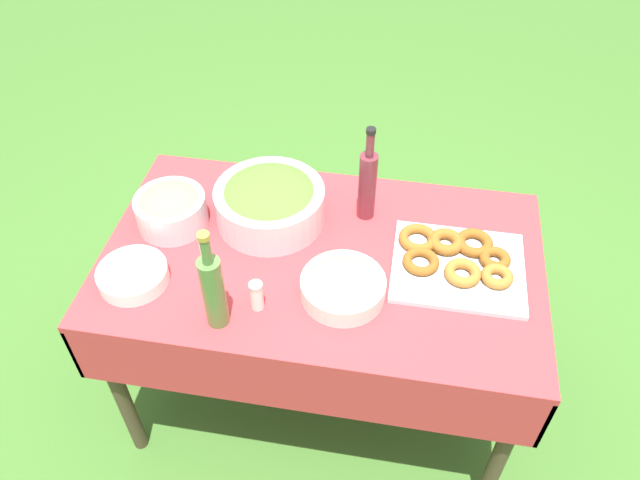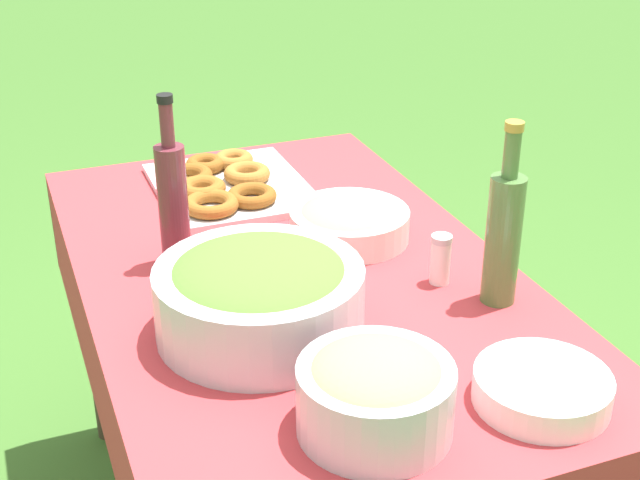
# 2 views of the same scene
# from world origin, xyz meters

# --- Properties ---
(picnic_table) EXTENTS (1.33, 0.79, 0.75)m
(picnic_table) POSITION_xyz_m (0.00, 0.00, 0.64)
(picnic_table) COLOR #B73338
(picnic_table) RESTS_ON ground_plane
(salad_bowl) EXTENTS (0.35, 0.35, 0.14)m
(salad_bowl) POSITION_xyz_m (-0.19, 0.13, 0.82)
(salad_bowl) COLOR silver
(salad_bowl) RESTS_ON picnic_table
(pasta_bowl) EXTENTS (0.24, 0.24, 0.08)m
(pasta_bowl) POSITION_xyz_m (0.08, -0.15, 0.79)
(pasta_bowl) COLOR silver
(pasta_bowl) RESTS_ON picnic_table
(donut_platter) EXTENTS (0.40, 0.33, 0.05)m
(donut_platter) POSITION_xyz_m (0.40, 0.03, 0.77)
(donut_platter) COLOR silver
(donut_platter) RESTS_ON picnic_table
(plate_stack) EXTENTS (0.20, 0.20, 0.05)m
(plate_stack) POSITION_xyz_m (-0.52, -0.20, 0.77)
(plate_stack) COLOR white
(plate_stack) RESTS_ON picnic_table
(olive_oil_bottle) EXTENTS (0.06, 0.06, 0.33)m
(olive_oil_bottle) POSITION_xyz_m (-0.24, -0.30, 0.88)
(olive_oil_bottle) COLOR #4C7238
(olive_oil_bottle) RESTS_ON picnic_table
(wine_bottle) EXTENTS (0.06, 0.06, 0.33)m
(wine_bottle) POSITION_xyz_m (0.11, 0.20, 0.88)
(wine_bottle) COLOR maroon
(wine_bottle) RESTS_ON picnic_table
(bread_bowl) EXTENTS (0.22, 0.22, 0.12)m
(bread_bowl) POSITION_xyz_m (-0.49, 0.06, 0.81)
(bread_bowl) COLOR silver
(bread_bowl) RESTS_ON picnic_table
(salt_shaker) EXTENTS (0.04, 0.04, 0.10)m
(salt_shaker) POSITION_xyz_m (-0.14, -0.23, 0.80)
(salt_shaker) COLOR white
(salt_shaker) RESTS_ON picnic_table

